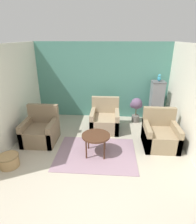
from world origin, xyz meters
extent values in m
plane|color=#B2A893|center=(0.00, 0.00, 0.00)|extent=(20.00, 20.00, 0.00)
cube|color=#4C897A|center=(0.00, 3.67, 1.27)|extent=(4.55, 0.06, 2.54)
cube|color=silver|center=(-2.25, 1.82, 1.27)|extent=(0.06, 3.64, 2.54)
cube|color=silver|center=(2.25, 1.82, 1.27)|extent=(0.06, 3.64, 2.54)
cube|color=gray|center=(-0.01, 1.26, 0.01)|extent=(1.93, 1.50, 0.01)
cylinder|color=#472819|center=(-0.01, 1.26, 0.51)|extent=(0.67, 0.67, 0.04)
cylinder|color=#472819|center=(-0.22, 1.06, 0.24)|extent=(0.04, 0.04, 0.49)
cylinder|color=#472819|center=(0.20, 1.06, 0.24)|extent=(0.04, 0.04, 0.49)
cylinder|color=#472819|center=(-0.22, 1.47, 0.24)|extent=(0.04, 0.04, 0.49)
cylinder|color=#472819|center=(0.20, 1.47, 0.24)|extent=(0.04, 0.04, 0.49)
cube|color=#7A664C|center=(-1.56, 1.73, 0.22)|extent=(0.85, 0.86, 0.44)
cube|color=#7A664C|center=(-1.56, 2.10, 0.70)|extent=(0.85, 0.14, 0.51)
cube|color=#7A664C|center=(-1.92, 1.73, 0.31)|extent=(0.12, 0.86, 0.62)
cube|color=#7A664C|center=(-1.19, 1.73, 0.31)|extent=(0.12, 0.86, 0.62)
cube|color=#8E7A5B|center=(1.62, 1.74, 0.22)|extent=(0.85, 0.86, 0.44)
cube|color=#8E7A5B|center=(1.62, 2.10, 0.70)|extent=(0.85, 0.14, 0.51)
cube|color=#8E7A5B|center=(1.26, 1.74, 0.31)|extent=(0.12, 0.86, 0.62)
cube|color=#8E7A5B|center=(1.99, 1.74, 0.31)|extent=(0.12, 0.86, 0.62)
cube|color=#9E896B|center=(0.15, 2.56, 0.22)|extent=(0.85, 0.86, 0.44)
cube|color=#9E896B|center=(0.15, 2.92, 0.70)|extent=(0.85, 0.14, 0.51)
cube|color=#9E896B|center=(-0.21, 2.56, 0.31)|extent=(0.12, 0.86, 0.62)
cube|color=#9E896B|center=(0.51, 2.56, 0.31)|extent=(0.12, 0.86, 0.62)
cube|color=#555559|center=(1.79, 3.24, 0.06)|extent=(0.55, 0.55, 0.12)
cube|color=gray|center=(1.79, 3.24, 0.74)|extent=(0.39, 0.39, 1.25)
cube|color=#555559|center=(1.79, 3.24, 1.38)|extent=(0.40, 0.40, 0.03)
ellipsoid|color=teal|center=(1.79, 3.24, 1.48)|extent=(0.10, 0.13, 0.17)
sphere|color=teal|center=(1.79, 3.23, 1.57)|extent=(0.09, 0.09, 0.09)
cone|color=gold|center=(1.79, 3.19, 1.56)|extent=(0.04, 0.04, 0.04)
cone|color=teal|center=(1.79, 3.30, 1.46)|extent=(0.05, 0.11, 0.14)
cylinder|color=#66605B|center=(1.16, 3.23, 0.12)|extent=(0.25, 0.25, 0.23)
cylinder|color=brown|center=(1.16, 3.23, 0.38)|extent=(0.03, 0.03, 0.29)
sphere|color=#664C6B|center=(1.16, 3.23, 0.65)|extent=(0.36, 0.36, 0.36)
sphere|color=#664C6B|center=(1.06, 3.27, 0.59)|extent=(0.22, 0.22, 0.22)
sphere|color=#664C6B|center=(1.25, 3.20, 0.60)|extent=(0.20, 0.20, 0.20)
cylinder|color=#A37F51|center=(-1.89, 0.66, 0.14)|extent=(0.42, 0.42, 0.27)
cylinder|color=brown|center=(-1.89, 0.66, 0.26)|extent=(0.44, 0.44, 0.02)
camera|label=1|loc=(0.33, -2.60, 2.70)|focal=30.00mm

